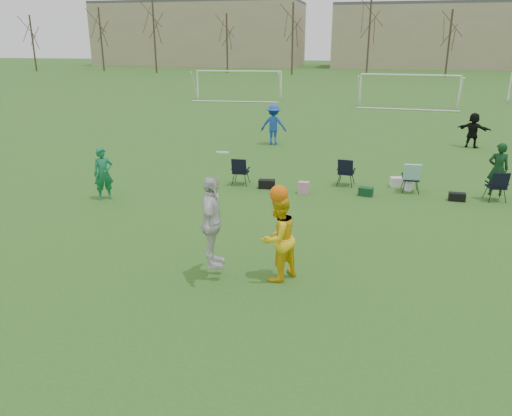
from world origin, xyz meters
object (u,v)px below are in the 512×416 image
(fielder_green_near, at_px, (103,174))
(goal_left, at_px, (239,77))
(fielder_blue, at_px, (274,125))
(goal_mid, at_px, (410,81))
(fielder_black, at_px, (473,130))
(center_contest, at_px, (247,230))

(fielder_green_near, relative_size, goal_left, 0.22)
(fielder_blue, bearing_deg, fielder_green_near, 66.64)
(goal_mid, bearing_deg, fielder_blue, -109.16)
(fielder_black, height_order, goal_mid, goal_mid)
(center_contest, relative_size, goal_mid, 0.37)
(fielder_black, xyz_separation_m, goal_mid, (-2.15, 15.41, 1.10))
(goal_left, relative_size, goal_mid, 1.00)
(goal_left, bearing_deg, center_contest, -79.65)
(fielder_blue, bearing_deg, center_contest, 95.02)
(fielder_green_near, height_order, fielder_blue, fielder_blue)
(goal_left, xyz_separation_m, goal_mid, (14.00, -2.00, 0.00))
(fielder_green_near, xyz_separation_m, goal_mid, (10.69, 26.83, 1.09))
(fielder_green_near, bearing_deg, goal_left, 57.69)
(center_contest, height_order, goal_mid, center_contest)
(fielder_green_near, height_order, goal_mid, goal_mid)
(fielder_black, bearing_deg, center_contest, 91.67)
(fielder_black, distance_m, center_contest, 17.35)
(fielder_green_near, distance_m, center_contest, 7.34)
(goal_left, bearing_deg, fielder_black, -52.15)
(fielder_black, bearing_deg, fielder_blue, 34.05)
(center_contest, distance_m, goal_left, 34.52)
(center_contest, xyz_separation_m, goal_left, (-9.13, 33.28, 0.83))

